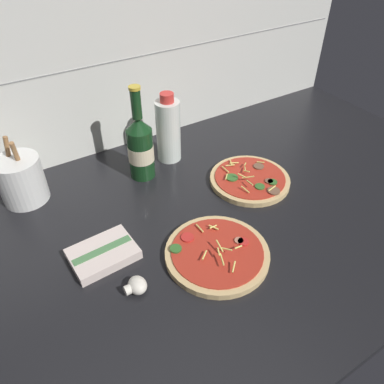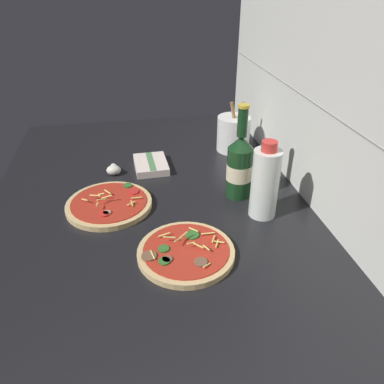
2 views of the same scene
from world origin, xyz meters
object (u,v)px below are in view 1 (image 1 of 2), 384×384
oil_bottle (168,130)px  mushroom_left (136,286)px  pizza_near (217,253)px  beer_bottle (140,147)px  utensil_crock (21,180)px  dish_towel (103,254)px  pizza_far (250,179)px

oil_bottle → mushroom_left: size_ratio=4.48×
pizza_near → beer_bottle: (-0.19, 37.38, 8.81)cm
utensil_crock → dish_towel: 32.87cm
beer_bottle → dish_towel: size_ratio=1.83×
pizza_near → beer_bottle: size_ratio=0.87×
dish_towel → pizza_far: bearing=5.4°
pizza_far → mushroom_left: pizza_far is taller
pizza_near → dish_towel: size_ratio=1.60×
pizza_far → utensil_crock: utensil_crock is taller
pizza_far → oil_bottle: 28.23cm
pizza_far → mushroom_left: (-43.87, -16.68, 0.69)cm
oil_bottle → dish_towel: size_ratio=1.43×
oil_bottle → mushroom_left: bearing=-127.4°
beer_bottle → oil_bottle: bearing=18.5°
oil_bottle → utensil_crock: 42.83cm
pizza_near → dish_towel: bearing=148.6°
beer_bottle → utensil_crock: (-31.52, 7.13, -3.32)cm
pizza_near → dish_towel: pizza_near is taller
pizza_far → oil_bottle: bearing=119.9°
pizza_far → utensil_crock: bearing=154.5°
oil_bottle → utensil_crock: oil_bottle is taller
beer_bottle → oil_bottle: beer_bottle is taller
mushroom_left → beer_bottle: bearing=61.7°
utensil_crock → dish_towel: utensil_crock is taller
pizza_near → dish_towel: 25.93cm
pizza_near → mushroom_left: bearing=176.5°
pizza_near → oil_bottle: (10.84, 41.08, 8.96)cm
beer_bottle → pizza_far: bearing=-38.7°
beer_bottle → mushroom_left: (-19.50, -36.19, -8.13)cm
pizza_far → beer_bottle: bearing=141.3°
beer_bottle → utensil_crock: beer_bottle is taller
utensil_crock → pizza_far: bearing=-25.5°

